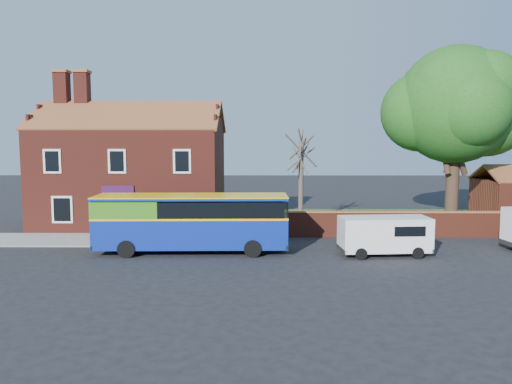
{
  "coord_description": "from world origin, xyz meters",
  "views": [
    {
      "loc": [
        1.79,
        -23.07,
        5.92
      ],
      "look_at": [
        1.56,
        5.0,
        2.97
      ],
      "focal_mm": 35.0,
      "sensor_mm": 36.0,
      "label": 1
    }
  ],
  "objects": [
    {
      "name": "bus",
      "position": [
        -2.11,
        2.73,
        1.73
      ],
      "size": [
        10.04,
        2.78,
        3.04
      ],
      "rotation": [
        0.0,
        0.0,
        0.02
      ],
      "color": "navy",
      "rests_on": "ground"
    },
    {
      "name": "van_near",
      "position": [
        8.18,
        2.14,
        1.11
      ],
      "size": [
        4.65,
        2.17,
        1.98
      ],
      "rotation": [
        0.0,
        0.0,
        0.08
      ],
      "color": "white",
      "rests_on": "ground"
    },
    {
      "name": "ground",
      "position": [
        0.0,
        0.0,
        0.0
      ],
      "size": [
        120.0,
        120.0,
        0.0
      ],
      "primitive_type": "plane",
      "color": "black",
      "rests_on": "ground"
    },
    {
      "name": "bare_tree",
      "position": [
        4.56,
        10.58,
        3.25
      ],
      "size": [
        2.37,
        2.83,
        6.33
      ],
      "color": "#4C4238",
      "rests_on": "ground"
    },
    {
      "name": "grass_strip",
      "position": [
        13.0,
        13.0,
        0.02
      ],
      "size": [
        26.0,
        12.0,
        0.04
      ],
      "primitive_type": "cube",
      "color": "#426B28",
      "rests_on": "ground"
    },
    {
      "name": "shop_building",
      "position": [
        -7.02,
        11.5,
        3.41
      ],
      "size": [
        12.3,
        8.13,
        10.5
      ],
      "color": "maroon",
      "rests_on": "ground"
    },
    {
      "name": "large_tree",
      "position": [
        15.14,
        11.47,
        8.01
      ],
      "size": [
        10.04,
        7.94,
        12.24
      ],
      "color": "black",
      "rests_on": "ground"
    },
    {
      "name": "kerb",
      "position": [
        -7.0,
        4.0,
        0.07
      ],
      "size": [
        18.0,
        0.15,
        0.14
      ],
      "primitive_type": "cube",
      "color": "slate",
      "rests_on": "ground"
    },
    {
      "name": "pavement",
      "position": [
        -7.0,
        5.75,
        0.06
      ],
      "size": [
        18.0,
        3.5,
        0.12
      ],
      "primitive_type": "cube",
      "color": "gray",
      "rests_on": "ground"
    },
    {
      "name": "boundary_wall",
      "position": [
        13.0,
        7.0,
        0.81
      ],
      "size": [
        22.0,
        0.38,
        1.6
      ],
      "color": "maroon",
      "rests_on": "ground"
    }
  ]
}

